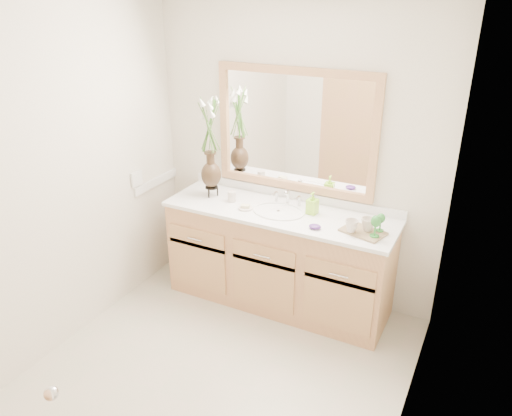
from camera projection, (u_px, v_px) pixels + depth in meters
The scene contains 20 objects.
floor at pixel (215, 376), 3.40m from camera, with size 2.60×2.60×0.00m, color beige.
wall_back at pixel (295, 155), 3.97m from camera, with size 2.40×0.02×2.40m, color silver.
wall_front at pixel (22, 349), 1.85m from camera, with size 2.40×0.02×2.40m, color silver.
wall_left at pixel (59, 183), 3.41m from camera, with size 0.02×2.60×2.40m, color silver.
wall_right at pixel (419, 265), 2.41m from camera, with size 0.02×2.60×2.40m, color silver.
vanity at pixel (278, 259), 4.06m from camera, with size 1.80×0.55×0.80m.
counter at pixel (279, 213), 3.89m from camera, with size 1.84×0.57×0.03m, color white.
sink at pixel (278, 218), 3.89m from camera, with size 0.38×0.34×0.23m.
mirror at pixel (295, 131), 3.86m from camera, with size 1.32×0.04×0.97m.
switch_plate at pixel (137, 178), 4.11m from camera, with size 0.02×0.12×0.12m, color white.
flower_vase at pixel (209, 133), 3.94m from camera, with size 0.19×0.19×0.79m.
tumbler at pixel (232, 196), 4.04m from camera, with size 0.07×0.07×0.09m, color beige.
soap_dish at pixel (245, 208), 3.91m from camera, with size 0.11×0.11×0.04m.
soap_bottle at pixel (312, 204), 3.81m from camera, with size 0.07×0.07×0.16m, color #9DE636.
purple_dish at pixel (315, 227), 3.59m from camera, with size 0.09×0.07×0.03m, color #4A256F.
tray at pixel (363, 232), 3.54m from camera, with size 0.30×0.20×0.01m, color brown.
mug_left at pixel (351, 225), 3.51m from camera, with size 0.09×0.09×0.09m, color beige.
mug_right at pixel (368, 224), 3.52m from camera, with size 0.10×0.09×0.10m, color beige.
goblet_front at pixel (376, 222), 3.42m from camera, with size 0.07×0.07×0.16m.
goblet_back at pixel (381, 219), 3.50m from camera, with size 0.06×0.06×0.13m.
Camera 1 is at (1.44, -2.22, 2.44)m, focal length 35.00 mm.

